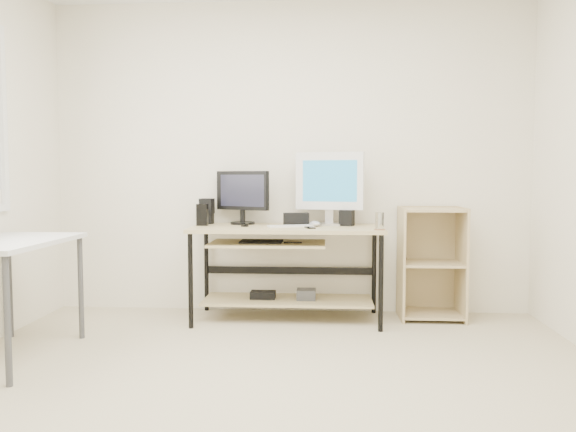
{
  "coord_description": "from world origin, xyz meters",
  "views": [
    {
      "loc": [
        0.29,
        -2.74,
        1.14
      ],
      "look_at": [
        0.03,
        1.3,
        0.86
      ],
      "focal_mm": 35.0,
      "sensor_mm": 36.0,
      "label": 1
    }
  ],
  "objects_px": {
    "desk": "(284,253)",
    "white_imac": "(330,183)",
    "audio_controller": "(202,215)",
    "black_monitor": "(243,194)",
    "shelf_unit": "(430,262)",
    "side_table": "(7,253)"
  },
  "relations": [
    {
      "from": "shelf_unit",
      "to": "black_monitor",
      "type": "bearing_deg",
      "value": 179.13
    },
    {
      "from": "side_table",
      "to": "white_imac",
      "type": "relative_size",
      "value": 1.69
    },
    {
      "from": "shelf_unit",
      "to": "black_monitor",
      "type": "distance_m",
      "value": 1.63
    },
    {
      "from": "desk",
      "to": "shelf_unit",
      "type": "xyz_separation_m",
      "value": [
        1.18,
        0.16,
        -0.09
      ]
    },
    {
      "from": "desk",
      "to": "white_imac",
      "type": "relative_size",
      "value": 2.54
    },
    {
      "from": "side_table",
      "to": "shelf_unit",
      "type": "height_order",
      "value": "shelf_unit"
    },
    {
      "from": "desk",
      "to": "audio_controller",
      "type": "distance_m",
      "value": 0.73
    },
    {
      "from": "white_imac",
      "to": "audio_controller",
      "type": "relative_size",
      "value": 3.38
    },
    {
      "from": "shelf_unit",
      "to": "desk",
      "type": "bearing_deg",
      "value": -172.23
    },
    {
      "from": "desk",
      "to": "side_table",
      "type": "relative_size",
      "value": 1.5
    },
    {
      "from": "desk",
      "to": "white_imac",
      "type": "height_order",
      "value": "white_imac"
    },
    {
      "from": "side_table",
      "to": "black_monitor",
      "type": "xyz_separation_m",
      "value": [
        1.3,
        1.24,
        0.33
      ]
    },
    {
      "from": "side_table",
      "to": "audio_controller",
      "type": "bearing_deg",
      "value": 47.71
    },
    {
      "from": "shelf_unit",
      "to": "black_monitor",
      "type": "relative_size",
      "value": 1.97
    },
    {
      "from": "desk",
      "to": "side_table",
      "type": "distance_m",
      "value": 1.97
    },
    {
      "from": "side_table",
      "to": "audio_controller",
      "type": "relative_size",
      "value": 5.72
    },
    {
      "from": "shelf_unit",
      "to": "white_imac",
      "type": "distance_m",
      "value": 1.04
    },
    {
      "from": "desk",
      "to": "audio_controller",
      "type": "relative_size",
      "value": 8.58
    },
    {
      "from": "black_monitor",
      "to": "white_imac",
      "type": "relative_size",
      "value": 0.77
    },
    {
      "from": "side_table",
      "to": "black_monitor",
      "type": "bearing_deg",
      "value": 43.78
    },
    {
      "from": "side_table",
      "to": "shelf_unit",
      "type": "distance_m",
      "value": 3.09
    },
    {
      "from": "audio_controller",
      "to": "black_monitor",
      "type": "bearing_deg",
      "value": 27.98
    }
  ]
}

